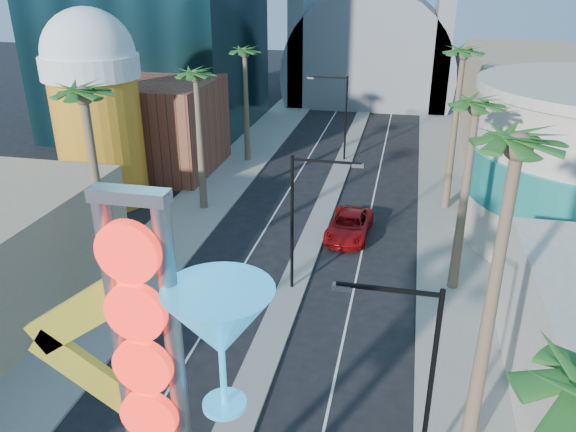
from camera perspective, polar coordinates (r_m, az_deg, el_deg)
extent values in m
cube|color=gray|center=(47.93, -7.00, 3.16)|extent=(5.00, 100.00, 0.15)
cube|color=gray|center=(45.59, 16.20, 1.25)|extent=(5.00, 100.00, 0.15)
cube|color=gray|center=(48.58, 4.83, 3.55)|extent=(1.60, 84.00, 0.15)
cube|color=brown|center=(51.81, -13.03, 8.86)|extent=(10.00, 10.00, 8.00)
cube|color=tan|center=(57.40, 22.76, 10.10)|extent=(10.00, 20.00, 10.00)
cylinder|color=orange|center=(45.21, -18.51, 7.40)|extent=(6.40, 6.40, 10.00)
cylinder|color=white|center=(44.10, -19.44, 14.12)|extent=(7.00, 7.00, 1.60)
sphere|color=white|center=(43.99, -19.59, 15.14)|extent=(6.60, 6.60, 6.60)
cylinder|color=slate|center=(80.47, 8.40, 14.41)|extent=(22.00, 16.00, 22.00)
cube|color=slate|center=(81.18, 1.91, 16.87)|extent=(2.00, 16.00, 14.00)
cube|color=slate|center=(79.90, 15.23, 15.98)|extent=(2.00, 16.00, 14.00)
cylinder|color=slate|center=(15.93, -15.72, -17.88)|extent=(0.44, 0.44, 12.00)
cylinder|color=slate|center=(15.42, -10.84, -18.97)|extent=(0.44, 0.44, 12.00)
cube|color=slate|center=(12.55, -15.84, 2.03)|extent=(1.80, 0.50, 0.30)
cylinder|color=red|center=(12.76, -15.96, -3.56)|extent=(1.50, 0.25, 1.50)
cylinder|color=red|center=(13.52, -15.22, -9.40)|extent=(1.50, 0.25, 1.50)
cylinder|color=red|center=(14.41, -14.54, -14.58)|extent=(1.50, 0.25, 1.50)
cylinder|color=red|center=(15.40, -13.92, -19.12)|extent=(1.50, 0.25, 1.50)
cube|color=yellow|center=(14.75, -20.04, -9.14)|extent=(3.47, 0.25, 2.80)
cube|color=yellow|center=(15.88, -19.00, -15.23)|extent=(3.47, 0.25, 2.80)
cone|color=#29AFED|center=(13.24, -6.93, -10.73)|extent=(2.60, 2.60, 1.80)
cylinder|color=#29AFED|center=(14.20, -6.60, -16.05)|extent=(0.16, 0.16, 1.60)
cylinder|color=#29AFED|center=(14.73, -6.45, -18.44)|extent=(1.10, 1.10, 0.12)
cylinder|color=black|center=(30.66, 0.42, -0.97)|extent=(0.18, 0.18, 8.00)
cube|color=black|center=(28.96, 3.94, 5.55)|extent=(3.60, 0.12, 0.12)
cube|color=slate|center=(28.82, 7.09, 5.11)|extent=(0.60, 0.25, 0.18)
cylinder|color=black|center=(53.13, 5.89, 9.72)|extent=(0.18, 0.18, 8.00)
cube|color=black|center=(52.56, 4.06, 13.87)|extent=(3.60, 0.12, 0.12)
cube|color=slate|center=(52.83, 2.29, 13.85)|extent=(0.60, 0.25, 0.18)
cylinder|color=black|center=(19.99, 14.18, -17.13)|extent=(0.18, 0.18, 8.00)
cube|color=black|center=(17.72, 10.15, -7.36)|extent=(3.24, 0.12, 0.12)
cube|color=slate|center=(17.85, 5.48, -7.20)|extent=(0.60, 0.25, 0.18)
cylinder|color=brown|center=(29.67, -18.52, 0.54)|extent=(0.40, 0.40, 11.50)
sphere|color=#28551C|center=(28.03, -20.06, 11.40)|extent=(2.40, 2.40, 2.40)
cylinder|color=brown|center=(41.76, -8.91, 7.05)|extent=(0.40, 0.40, 10.00)
sphere|color=#28551C|center=(40.62, -9.37, 13.82)|extent=(2.40, 2.40, 2.40)
cylinder|color=brown|center=(52.74, -4.26, 10.79)|extent=(0.40, 0.40, 10.00)
sphere|color=#28551C|center=(51.84, -4.43, 16.18)|extent=(2.40, 2.40, 2.40)
cylinder|color=brown|center=(20.62, 19.73, -9.56)|extent=(0.40, 0.40, 12.00)
sphere|color=#28551C|center=(18.19, 22.33, 6.51)|extent=(2.40, 2.40, 2.40)
cylinder|color=brown|center=(31.62, 17.38, 1.15)|extent=(0.40, 0.40, 10.50)
sphere|color=#28551C|center=(30.08, 18.61, 10.41)|extent=(2.40, 2.40, 2.40)
cylinder|color=brown|center=(42.82, 16.46, 7.83)|extent=(0.40, 0.40, 11.50)
sphere|color=#28551C|center=(41.70, 17.40, 15.43)|extent=(2.40, 2.40, 2.40)
imported|color=#9F0C0F|center=(38.48, 6.23, -0.96)|extent=(3.02, 5.99, 1.62)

